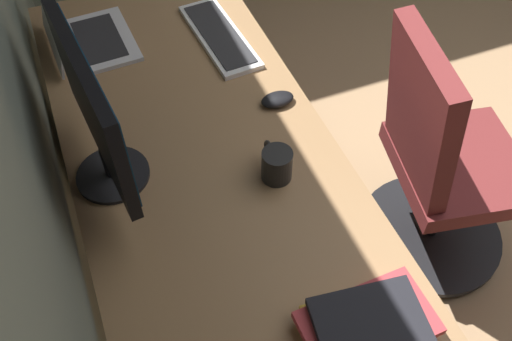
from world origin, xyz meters
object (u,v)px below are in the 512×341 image
object	(u,v)px
drawer_pedestal	(178,165)
coffee_mug	(276,164)
keyboard_main	(219,36)
mouse_main	(277,99)
laptop_left	(81,34)
book_stack_near	(370,330)
monitor_primary	(94,112)
office_chair	(439,170)

from	to	relation	value
drawer_pedestal	coffee_mug	world-z (taller)	coffee_mug
keyboard_main	mouse_main	size ratio (longest dim) A/B	4.12
laptop_left	mouse_main	world-z (taller)	laptop_left
book_stack_near	keyboard_main	bearing A→B (deg)	-2.46
mouse_main	book_stack_near	size ratio (longest dim) A/B	0.35
monitor_primary	keyboard_main	world-z (taller)	monitor_primary
office_chair	laptop_left	bearing A→B (deg)	53.37
keyboard_main	coffee_mug	distance (m)	0.63
mouse_main	office_chair	xyz separation A→B (m)	(-0.25, -0.50, -0.29)
book_stack_near	office_chair	bearing A→B (deg)	-50.18
drawer_pedestal	monitor_primary	xyz separation A→B (m)	(-0.29, 0.23, 0.63)
coffee_mug	office_chair	xyz separation A→B (m)	(0.01, -0.62, -0.32)
laptop_left	mouse_main	size ratio (longest dim) A/B	3.13
monitor_primary	office_chair	world-z (taller)	monitor_primary
drawer_pedestal	keyboard_main	distance (m)	0.49
drawer_pedestal	book_stack_near	distance (m)	1.06
coffee_mug	office_chair	world-z (taller)	office_chair
keyboard_main	drawer_pedestal	bearing A→B (deg)	124.92
coffee_mug	laptop_left	bearing A→B (deg)	26.85
laptop_left	book_stack_near	bearing A→B (deg)	-162.63
laptop_left	office_chair	bearing A→B (deg)	-126.63
office_chair	book_stack_near	bearing A→B (deg)	129.82
laptop_left	coffee_mug	xyz separation A→B (m)	(-0.76, -0.38, -0.00)
mouse_main	drawer_pedestal	bearing A→B (deg)	56.92
drawer_pedestal	office_chair	xyz separation A→B (m)	(-0.44, -0.81, 0.11)
mouse_main	book_stack_near	bearing A→B (deg)	171.99
drawer_pedestal	mouse_main	bearing A→B (deg)	-123.08
laptop_left	office_chair	size ratio (longest dim) A/B	0.34
drawer_pedestal	office_chair	world-z (taller)	office_chair
book_stack_near	office_chair	xyz separation A→B (m)	(0.51, -0.61, -0.31)
laptop_left	office_chair	world-z (taller)	office_chair
mouse_main	coffee_mug	world-z (taller)	coffee_mug
monitor_primary	keyboard_main	xyz separation A→B (m)	(0.46, -0.47, -0.24)
mouse_main	coffee_mug	xyz separation A→B (m)	(-0.26, 0.12, 0.03)
monitor_primary	keyboard_main	distance (m)	0.70
book_stack_near	coffee_mug	bearing A→B (deg)	1.03
book_stack_near	coffee_mug	size ratio (longest dim) A/B	2.38
book_stack_near	coffee_mug	distance (m)	0.50
monitor_primary	coffee_mug	distance (m)	0.49
book_stack_near	laptop_left	bearing A→B (deg)	17.37
laptop_left	coffee_mug	world-z (taller)	laptop_left
laptop_left	keyboard_main	xyz separation A→B (m)	(-0.13, -0.44, -0.04)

